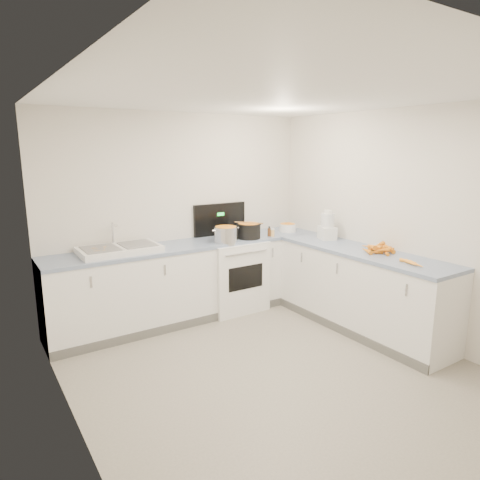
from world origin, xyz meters
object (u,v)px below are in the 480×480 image
food_processor (327,227)px  steel_pot (226,235)px  black_pot (249,232)px  extract_bottle (269,232)px  mixing_bowl (288,228)px  stove (232,273)px  spice_jar (273,233)px  sink (119,249)px

food_processor → steel_pot: bearing=154.5°
black_pot → extract_bottle: 0.30m
black_pot → steel_pot: bearing=-174.4°
extract_bottle → food_processor: 0.75m
mixing_bowl → extract_bottle: same height
steel_pot → mixing_bowl: 1.09m
black_pot → mixing_bowl: 0.72m
stove → steel_pot: bearing=-138.3°
stove → mixing_bowl: bearing=-2.3°
black_pot → spice_jar: (0.33, -0.07, -0.04)m
food_processor → stove: bearing=144.0°
steel_pot → black_pot: (0.37, 0.04, 0.00)m
stove → sink: stove is taller
spice_jar → food_processor: (0.47, -0.52, 0.12)m
steel_pot → black_pot: size_ratio=0.97×
steel_pot → mixing_bowl: steel_pot is taller
sink → spice_jar: sink is taller
black_pot → extract_bottle: bearing=-7.9°
sink → spice_jar: bearing=-6.1°
food_processor → mixing_bowl: bearing=97.2°
mixing_bowl → spice_jar: mixing_bowl is taller
extract_bottle → spice_jar: size_ratio=1.23×
spice_jar → food_processor: food_processor is taller
stove → black_pot: bearing=-33.7°
sink → spice_jar: size_ratio=9.77×
sink → food_processor: 2.54m
spice_jar → extract_bottle: bearing=136.2°
mixing_bowl → sink: bearing=178.8°
black_pot → food_processor: food_processor is taller
mixing_bowl → spice_jar: size_ratio=2.68×
steel_pot → mixing_bowl: (1.08, 0.12, -0.03)m
sink → black_pot: 1.64m
sink → mixing_bowl: bearing=-1.2°
sink → food_processor: size_ratio=2.31×
extract_bottle → mixing_bowl: bearing=17.2°
stove → extract_bottle: (0.48, -0.16, 0.52)m
steel_pot → spice_jar: (0.69, -0.04, -0.04)m
black_pot → spice_jar: black_pot is taller
stove → spice_jar: stove is taller
black_pot → mixing_bowl: size_ratio=1.26×
steel_pot → mixing_bowl: bearing=6.6°
mixing_bowl → steel_pot: bearing=-173.4°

